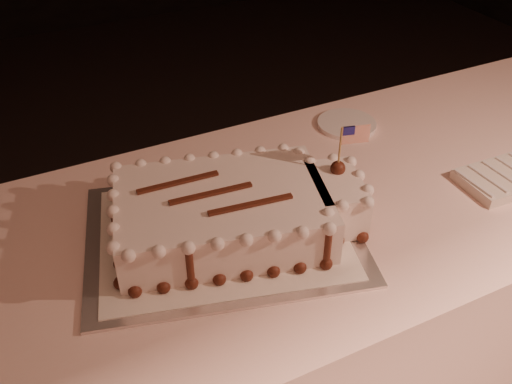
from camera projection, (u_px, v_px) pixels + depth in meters
name	position (u px, v px, depth m)	size (l,w,h in m)	color
banquet_table	(292.00, 315.00, 1.55)	(2.40, 0.80, 0.75)	#FFD2C5
cake_board	(223.00, 234.00, 1.24)	(0.58, 0.44, 0.01)	silver
doily	(223.00, 232.00, 1.23)	(0.52, 0.40, 0.00)	white
sheet_cake	(236.00, 211.00, 1.21)	(0.58, 0.41, 0.22)	white
napkin_stack	(501.00, 179.00, 1.38)	(0.20, 0.15, 0.03)	silver
side_plate	(347.00, 124.00, 1.61)	(0.17, 0.17, 0.01)	white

